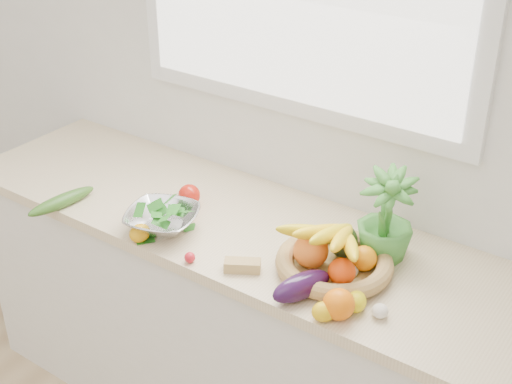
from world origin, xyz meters
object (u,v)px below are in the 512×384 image
Objects in this scene: eggplant at (301,286)px; colander_with_spinach at (162,215)px; fruit_basket at (334,257)px; potted_herb at (386,218)px; cucumber at (62,201)px; apple at (189,195)px.

colander_with_spinach is (-0.56, 0.04, 0.02)m from eggplant.
potted_herb is at bearing 61.16° from fruit_basket.
colander_with_spinach is (-0.65, -0.28, -0.08)m from potted_herb.
potted_herb is at bearing 19.48° from cucumber.
colander_with_spinach is at bearing -156.48° from potted_herb.
potted_herb is at bearing 8.23° from apple.
eggplant is at bearing -106.56° from potted_herb.
apple is 0.26× the size of colander_with_spinach.
eggplant is 0.66× the size of colander_with_spinach.
potted_herb is at bearing 23.52° from colander_with_spinach.
colander_with_spinach is at bearing -77.62° from apple.
eggplant is 0.62× the size of potted_herb.
cucumber is 0.90× the size of colander_with_spinach.
apple reaches higher than cucumber.
colander_with_spinach reaches higher than eggplant.
apple is at bearing -171.77° from potted_herb.
fruit_basket is (0.61, -0.06, 0.01)m from apple.
fruit_basket is 0.58m from colander_with_spinach.
apple is at bearing 174.76° from fruit_basket.
eggplant is 0.95m from cucumber.
potted_herb is 1.06× the size of colander_with_spinach.
fruit_basket is (-0.09, -0.16, -0.09)m from potted_herb.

